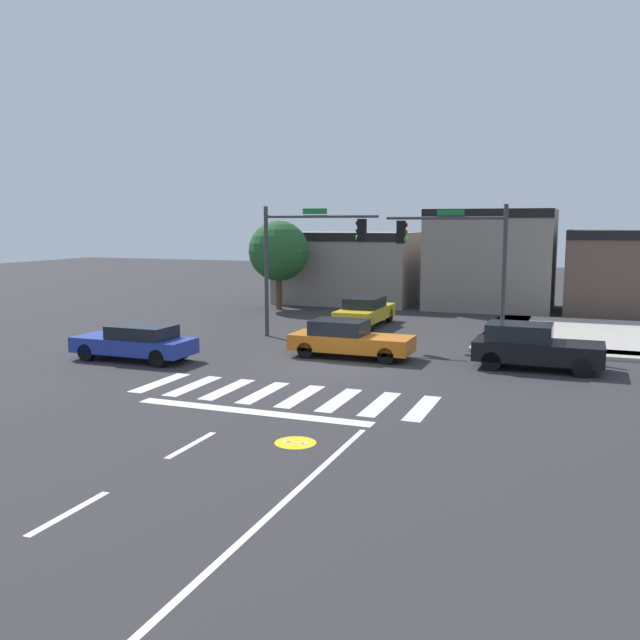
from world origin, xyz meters
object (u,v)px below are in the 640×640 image
car_yellow (365,311)px  traffic_signal_northwest (307,247)px  traffic_signal_northeast (458,250)px  car_orange (348,339)px  car_blue (136,342)px  roadside_tree (279,251)px  car_black (533,346)px

car_yellow → traffic_signal_northwest: bearing=-15.4°
traffic_signal_northeast → car_orange: 6.13m
car_blue → car_orange: bearing=-154.6°
car_orange → roadside_tree: roadside_tree is taller
traffic_signal_northeast → roadside_tree: traffic_signal_northeast is taller
traffic_signal_northeast → traffic_signal_northwest: size_ratio=1.00×
traffic_signal_northwest → car_blue: (-4.02, -6.76, -3.27)m
traffic_signal_northwest → car_yellow: traffic_signal_northwest is taller
traffic_signal_northeast → car_yellow: (-5.10, 3.81, -3.18)m
traffic_signal_northeast → car_orange: size_ratio=1.26×
car_blue → traffic_signal_northwest: bearing=-120.7°
car_black → roadside_tree: (-15.09, 12.06, 2.60)m
car_blue → traffic_signal_northeast: bearing=-144.4°
car_blue → car_black: (13.67, 3.70, 0.10)m
traffic_signal_northeast → car_black: bearing=131.8°
traffic_signal_northeast → roadside_tree: size_ratio=1.12×
traffic_signal_northeast → car_yellow: bearing=-36.8°
car_black → traffic_signal_northeast: bearing=131.8°
car_yellow → car_black: 11.30m
car_yellow → car_blue: size_ratio=1.06×
car_blue → car_yellow: bearing=-115.1°
traffic_signal_northeast → car_orange: traffic_signal_northeast is taller
traffic_signal_northwest → car_yellow: 5.64m
car_orange → car_yellow: bearing=103.0°
car_black → roadside_tree: bearing=141.4°
car_blue → roadside_tree: (-1.42, 15.76, 2.70)m
car_blue → car_orange: (7.07, 3.35, 0.01)m
car_yellow → car_orange: bearing=13.0°
car_orange → traffic_signal_northeast: bearing=51.1°
car_blue → roadside_tree: 16.05m
traffic_signal_northeast → traffic_signal_northwest: (-6.33, -0.65, 0.05)m
traffic_signal_northwest → car_orange: (3.05, -3.41, -3.26)m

